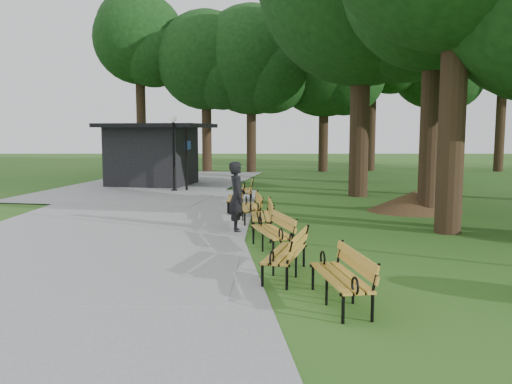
{
  "coord_description": "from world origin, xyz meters",
  "views": [
    {
      "loc": [
        0.11,
        -13.0,
        2.76
      ],
      "look_at": [
        0.13,
        1.14,
        1.1
      ],
      "focal_mm": 36.91,
      "sensor_mm": 36.0,
      "label": 1
    }
  ],
  "objects_px": {
    "bench_1": "(285,254)",
    "bench_2": "(272,232)",
    "person": "(237,197)",
    "bench_0": "(340,277)",
    "bench_4": "(250,208)",
    "bench_6": "(245,191)",
    "lawn_tree_4": "(363,11)",
    "bench_5": "(235,198)",
    "bench_3": "(261,216)",
    "lamp_post": "(173,137)",
    "dirt_mound": "(415,201)",
    "kiosk": "(152,155)"
  },
  "relations": [
    {
      "from": "person",
      "to": "bench_3",
      "type": "bearing_deg",
      "value": -97.17
    },
    {
      "from": "bench_1",
      "to": "bench_6",
      "type": "xyz_separation_m",
      "value": [
        -0.94,
        10.43,
        0.0
      ]
    },
    {
      "from": "person",
      "to": "bench_6",
      "type": "bearing_deg",
      "value": -9.8
    },
    {
      "from": "person",
      "to": "lamp_post",
      "type": "relative_size",
      "value": 0.56
    },
    {
      "from": "lawn_tree_4",
      "to": "bench_2",
      "type": "bearing_deg",
      "value": -107.86
    },
    {
      "from": "lamp_post",
      "to": "bench_2",
      "type": "relative_size",
      "value": 1.81
    },
    {
      "from": "bench_1",
      "to": "bench_6",
      "type": "relative_size",
      "value": 1.0
    },
    {
      "from": "kiosk",
      "to": "bench_3",
      "type": "relative_size",
      "value": 2.6
    },
    {
      "from": "person",
      "to": "bench_5",
      "type": "bearing_deg",
      "value": -5.97
    },
    {
      "from": "bench_1",
      "to": "bench_5",
      "type": "distance_m",
      "value": 8.27
    },
    {
      "from": "person",
      "to": "dirt_mound",
      "type": "height_order",
      "value": "person"
    },
    {
      "from": "kiosk",
      "to": "lamp_post",
      "type": "relative_size",
      "value": 1.44
    },
    {
      "from": "lamp_post",
      "to": "bench_4",
      "type": "relative_size",
      "value": 1.81
    },
    {
      "from": "bench_3",
      "to": "bench_0",
      "type": "bearing_deg",
      "value": 9.61
    },
    {
      "from": "person",
      "to": "bench_0",
      "type": "height_order",
      "value": "person"
    },
    {
      "from": "person",
      "to": "bench_6",
      "type": "distance_m",
      "value": 6.06
    },
    {
      "from": "bench_0",
      "to": "bench_1",
      "type": "bearing_deg",
      "value": -162.77
    },
    {
      "from": "bench_1",
      "to": "bench_3",
      "type": "bearing_deg",
      "value": -159.21
    },
    {
      "from": "bench_5",
      "to": "bench_1",
      "type": "bearing_deg",
      "value": 8.34
    },
    {
      "from": "bench_5",
      "to": "bench_4",
      "type": "bearing_deg",
      "value": 13.27
    },
    {
      "from": "bench_1",
      "to": "kiosk",
      "type": "bearing_deg",
      "value": -145.47
    },
    {
      "from": "lawn_tree_4",
      "to": "bench_5",
      "type": "bearing_deg",
      "value": -122.0
    },
    {
      "from": "bench_5",
      "to": "bench_6",
      "type": "relative_size",
      "value": 1.0
    },
    {
      "from": "kiosk",
      "to": "lawn_tree_4",
      "type": "bearing_deg",
      "value": 20.05
    },
    {
      "from": "bench_3",
      "to": "bench_6",
      "type": "height_order",
      "value": "same"
    },
    {
      "from": "person",
      "to": "dirt_mound",
      "type": "distance_m",
      "value": 7.08
    },
    {
      "from": "kiosk",
      "to": "bench_1",
      "type": "height_order",
      "value": "kiosk"
    },
    {
      "from": "bench_6",
      "to": "bench_5",
      "type": "bearing_deg",
      "value": -6.53
    },
    {
      "from": "person",
      "to": "bench_0",
      "type": "xyz_separation_m",
      "value": [
        1.84,
        -6.0,
        -0.52
      ]
    },
    {
      "from": "bench_4",
      "to": "bench_5",
      "type": "relative_size",
      "value": 1.0
    },
    {
      "from": "bench_0",
      "to": "bench_4",
      "type": "distance_m",
      "value": 7.75
    },
    {
      "from": "lamp_post",
      "to": "bench_1",
      "type": "relative_size",
      "value": 1.81
    },
    {
      "from": "bench_6",
      "to": "lawn_tree_4",
      "type": "height_order",
      "value": "lawn_tree_4"
    },
    {
      "from": "bench_4",
      "to": "bench_2",
      "type": "bearing_deg",
      "value": 2.67
    },
    {
      "from": "bench_3",
      "to": "bench_4",
      "type": "relative_size",
      "value": 1.0
    },
    {
      "from": "bench_0",
      "to": "bench_3",
      "type": "distance_m",
      "value": 6.14
    },
    {
      "from": "bench_0",
      "to": "bench_5",
      "type": "relative_size",
      "value": 1.0
    },
    {
      "from": "bench_2",
      "to": "person",
      "type": "bearing_deg",
      "value": -174.01
    },
    {
      "from": "bench_1",
      "to": "bench_2",
      "type": "height_order",
      "value": "same"
    },
    {
      "from": "bench_2",
      "to": "bench_4",
      "type": "bearing_deg",
      "value": 172.68
    },
    {
      "from": "dirt_mound",
      "to": "lawn_tree_4",
      "type": "relative_size",
      "value": 0.22
    },
    {
      "from": "bench_2",
      "to": "bench_5",
      "type": "height_order",
      "value": "same"
    },
    {
      "from": "dirt_mound",
      "to": "bench_2",
      "type": "relative_size",
      "value": 1.42
    },
    {
      "from": "bench_6",
      "to": "kiosk",
      "type": "bearing_deg",
      "value": -141.71
    },
    {
      "from": "kiosk",
      "to": "bench_2",
      "type": "bearing_deg",
      "value": -56.63
    },
    {
      "from": "bench_2",
      "to": "bench_5",
      "type": "bearing_deg",
      "value": 174.73
    },
    {
      "from": "dirt_mound",
      "to": "bench_5",
      "type": "xyz_separation_m",
      "value": [
        -6.16,
        0.03,
        0.09
      ]
    },
    {
      "from": "bench_4",
      "to": "bench_6",
      "type": "relative_size",
      "value": 1.0
    },
    {
      "from": "bench_6",
      "to": "lawn_tree_4",
      "type": "xyz_separation_m",
      "value": [
        5.92,
        7.68,
        8.39
      ]
    },
    {
      "from": "kiosk",
      "to": "bench_6",
      "type": "height_order",
      "value": "kiosk"
    }
  ]
}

